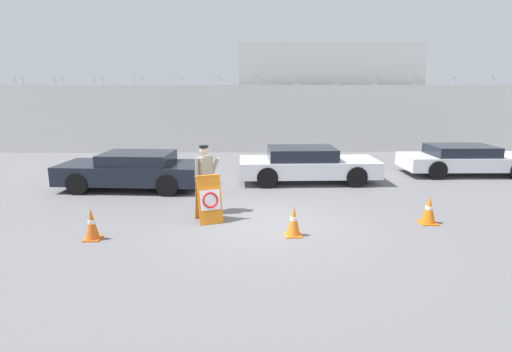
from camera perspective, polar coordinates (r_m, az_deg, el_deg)
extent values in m
plane|color=slate|center=(9.81, 1.34, -6.89)|extent=(90.00, 90.00, 0.00)
cube|color=silver|center=(20.46, 0.11, 8.15)|extent=(36.00, 0.30, 3.37)
torus|color=gray|center=(23.34, -30.76, 11.67)|extent=(0.47, 0.03, 0.47)
torus|color=gray|center=(22.45, -26.33, 12.15)|extent=(0.47, 0.03, 0.47)
torus|color=gray|center=(21.71, -21.55, 12.60)|extent=(0.47, 0.03, 0.47)
torus|color=gray|center=(21.12, -16.45, 12.97)|extent=(0.47, 0.03, 0.47)
torus|color=gray|center=(20.70, -11.08, 13.26)|extent=(0.47, 0.03, 0.47)
torus|color=gray|center=(20.46, -5.53, 13.44)|extent=(0.47, 0.03, 0.47)
torus|color=gray|center=(20.40, 0.11, 13.50)|extent=(0.47, 0.03, 0.47)
torus|color=gray|center=(20.53, 5.73, 13.44)|extent=(0.47, 0.03, 0.47)
torus|color=gray|center=(20.84, 11.23, 13.25)|extent=(0.47, 0.03, 0.47)
torus|color=gray|center=(21.33, 16.51, 12.96)|extent=(0.47, 0.03, 0.47)
torus|color=gray|center=(21.98, 21.49, 12.59)|extent=(0.47, 0.03, 0.47)
torus|color=gray|center=(22.79, 26.15, 12.16)|extent=(0.47, 0.03, 0.47)
torus|color=gray|center=(23.72, 30.45, 11.69)|extent=(0.47, 0.03, 0.47)
cube|color=silver|center=(24.96, 9.38, 11.28)|extent=(9.86, 6.01, 5.54)
cube|color=orange|center=(9.83, -6.60, -3.50)|extent=(0.66, 0.51, 1.13)
cube|color=orange|center=(10.11, -7.02, -3.05)|extent=(0.66, 0.51, 1.13)
cube|color=orange|center=(9.83, -6.91, -0.01)|extent=(0.61, 0.27, 0.05)
cube|color=white|center=(9.79, -6.56, -3.43)|extent=(0.52, 0.31, 0.48)
torus|color=red|center=(9.78, -6.54, -3.44)|extent=(0.42, 0.28, 0.40)
cylinder|color=#232838|center=(10.66, -7.61, -3.03)|extent=(0.15, 0.15, 0.85)
cylinder|color=#232838|center=(10.78, -6.96, -2.83)|extent=(0.15, 0.15, 0.85)
cube|color=gray|center=(10.54, -7.40, 1.00)|extent=(0.44, 0.49, 0.65)
sphere|color=#DBB293|center=(10.46, -7.47, 3.58)|extent=(0.23, 0.23, 0.23)
cylinder|color=gray|center=(10.35, -8.42, 0.83)|extent=(0.09, 0.09, 0.62)
cylinder|color=gray|center=(10.68, -6.01, 1.11)|extent=(0.33, 0.28, 0.60)
cylinder|color=black|center=(10.44, -7.49, 4.21)|extent=(0.24, 0.24, 0.05)
cube|color=orange|center=(9.13, 5.34, -8.37)|extent=(0.37, 0.37, 0.03)
cone|color=orange|center=(9.01, 5.39, -6.30)|extent=(0.32, 0.32, 0.67)
cylinder|color=white|center=(9.00, 5.39, -6.10)|extent=(0.16, 0.16, 0.09)
cube|color=orange|center=(9.57, -22.26, -8.29)|extent=(0.35, 0.35, 0.03)
cone|color=orange|center=(9.46, -22.44, -6.28)|extent=(0.30, 0.30, 0.68)
cylinder|color=white|center=(9.45, -22.46, -6.09)|extent=(0.15, 0.15, 0.09)
cube|color=orange|center=(10.74, 23.30, -6.14)|extent=(0.41, 0.41, 0.03)
cone|color=orange|center=(10.64, 23.46, -4.37)|extent=(0.35, 0.35, 0.66)
cylinder|color=white|center=(10.63, 23.47, -4.20)|extent=(0.17, 0.17, 0.09)
cylinder|color=black|center=(13.53, -24.16, -1.04)|extent=(0.70, 0.25, 0.68)
cylinder|color=black|center=(15.04, -21.19, 0.49)|extent=(0.70, 0.25, 0.68)
cylinder|color=black|center=(12.48, -12.58, -1.30)|extent=(0.70, 0.25, 0.68)
cylinder|color=black|center=(14.10, -10.69, 0.37)|extent=(0.70, 0.25, 0.68)
cube|color=black|center=(13.68, -17.34, 0.49)|extent=(4.69, 2.18, 0.60)
cube|color=black|center=(13.51, -16.57, 2.47)|extent=(2.31, 1.81, 0.35)
cylinder|color=black|center=(15.32, 12.39, 1.30)|extent=(0.70, 0.21, 0.70)
cylinder|color=black|center=(13.68, 14.17, -0.13)|extent=(0.70, 0.21, 0.70)
cylinder|color=black|center=(14.86, 1.21, 1.25)|extent=(0.70, 0.21, 0.70)
cylinder|color=black|center=(13.16, 1.65, -0.24)|extent=(0.70, 0.21, 0.70)
cube|color=silver|center=(14.14, 7.44, 1.28)|extent=(4.83, 1.94, 0.56)
cube|color=black|center=(14.02, 6.53, 3.23)|extent=(2.33, 1.71, 0.42)
cylinder|color=black|center=(18.67, 30.53, 1.80)|extent=(0.68, 0.20, 0.68)
cylinder|color=black|center=(17.31, 22.11, 1.91)|extent=(0.68, 0.20, 0.68)
cylinder|color=black|center=(15.79, 24.47, 0.75)|extent=(0.68, 0.20, 0.68)
cube|color=silver|center=(17.18, 27.80, 1.82)|extent=(4.79, 1.81, 0.51)
cube|color=black|center=(17.00, 27.25, 3.29)|extent=(2.30, 1.63, 0.37)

